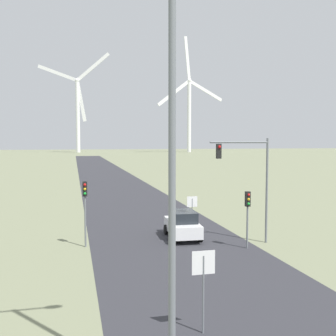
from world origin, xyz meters
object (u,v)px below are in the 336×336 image
at_px(stop_sign_far, 192,205).
at_px(traffic_light_mast_overhead, 249,170).
at_px(stop_sign_near, 203,276).
at_px(traffic_light_post_near_right, 248,207).
at_px(wind_turbine_center, 189,106).
at_px(wind_turbine_left, 78,106).
at_px(car_approaching, 183,224).
at_px(traffic_light_post_near_left, 85,199).
at_px(streetlamp, 172,113).

xyz_separation_m(stop_sign_far, traffic_light_mast_overhead, (1.96, -5.59, 3.03)).
distance_m(stop_sign_near, traffic_light_post_near_right, 11.09).
relative_size(stop_sign_far, traffic_light_post_near_right, 0.67).
relative_size(traffic_light_mast_overhead, wind_turbine_center, 0.10).
xyz_separation_m(stop_sign_near, wind_turbine_center, (60.62, 204.91, 24.33)).
xyz_separation_m(stop_sign_far, wind_turbine_left, (-5.99, 197.55, 24.04)).
relative_size(traffic_light_post_near_right, car_approaching, 0.82).
relative_size(traffic_light_post_near_left, traffic_light_mast_overhead, 0.61).
height_order(streetlamp, wind_turbine_center, wind_turbine_center).
bearing_deg(stop_sign_near, traffic_light_post_near_right, 57.50).
relative_size(car_approaching, wind_turbine_center, 0.06).
xyz_separation_m(streetlamp, car_approaching, (4.70, 15.73, -6.22)).
relative_size(traffic_light_post_near_left, wind_turbine_center, 0.06).
xyz_separation_m(streetlamp, stop_sign_near, (1.85, 3.04, -5.15)).
height_order(traffic_light_post_near_left, traffic_light_mast_overhead, traffic_light_mast_overhead).
relative_size(stop_sign_near, car_approaching, 0.68).
bearing_deg(streetlamp, traffic_light_mast_overhead, 58.15).
height_order(traffic_light_post_near_left, car_approaching, traffic_light_post_near_left).
distance_m(stop_sign_far, car_approaching, 3.69).
height_order(stop_sign_near, wind_turbine_center, wind_turbine_center).
distance_m(wind_turbine_left, wind_turbine_center, 62.70).
distance_m(streetlamp, wind_turbine_left, 217.30).
bearing_deg(stop_sign_far, streetlamp, -108.50).
relative_size(stop_sign_near, traffic_light_post_near_left, 0.70).
height_order(car_approaching, wind_turbine_left, wind_turbine_left).
relative_size(streetlamp, traffic_light_post_near_left, 2.88).
bearing_deg(stop_sign_near, traffic_light_post_near_left, 106.43).
relative_size(streetlamp, wind_turbine_left, 0.21).
relative_size(stop_sign_far, traffic_light_mast_overhead, 0.35).
height_order(streetlamp, traffic_light_post_near_right, streetlamp).
bearing_deg(wind_turbine_center, wind_turbine_left, 172.15).
distance_m(traffic_light_post_near_left, traffic_light_mast_overhead, 10.25).
bearing_deg(traffic_light_mast_overhead, streetlamp, -121.85).
height_order(streetlamp, wind_turbine_left, wind_turbine_left).
height_order(stop_sign_far, traffic_light_post_near_left, traffic_light_post_near_left).
height_order(streetlamp, stop_sign_near, streetlamp).
xyz_separation_m(streetlamp, traffic_light_post_near_right, (7.80, 12.38, -4.60)).
xyz_separation_m(car_approaching, wind_turbine_left, (-4.34, 200.78, 24.74)).
xyz_separation_m(stop_sign_near, traffic_light_mast_overhead, (6.46, 10.33, 2.65)).
height_order(traffic_light_post_near_right, car_approaching, traffic_light_post_near_right).
relative_size(streetlamp, wind_turbine_center, 0.18).
distance_m(car_approaching, wind_turbine_left, 202.35).
height_order(stop_sign_far, wind_turbine_center, wind_turbine_center).
xyz_separation_m(stop_sign_far, traffic_light_post_near_right, (1.45, -6.58, 0.93)).
bearing_deg(wind_turbine_center, car_approaching, -106.73).
height_order(traffic_light_mast_overhead, wind_turbine_left, wind_turbine_left).
bearing_deg(streetlamp, wind_turbine_left, 89.91).
bearing_deg(stop_sign_far, stop_sign_near, -105.77).
relative_size(streetlamp, traffic_light_post_near_right, 3.35).
xyz_separation_m(stop_sign_near, stop_sign_far, (4.50, 15.92, -0.38)).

